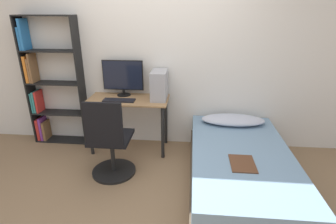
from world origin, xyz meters
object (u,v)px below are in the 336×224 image
object	(u,v)px
office_chair	(110,147)
bookshelf	(46,86)
keyboard	(119,100)
monitor	(123,77)
pc_tower	(159,85)
bed	(240,169)

from	to	relation	value
office_chair	bookshelf	bearing A→B (deg)	144.36
bookshelf	keyboard	bearing A→B (deg)	-12.62
office_chair	keyboard	bearing A→B (deg)	92.56
bookshelf	office_chair	xyz separation A→B (m)	(1.13, -0.81, -0.47)
bookshelf	office_chair	distance (m)	1.47
keyboard	monitor	bearing A→B (deg)	89.53
bookshelf	office_chair	bearing A→B (deg)	-35.64
keyboard	pc_tower	xyz separation A→B (m)	(0.51, 0.15, 0.18)
bed	pc_tower	size ratio (longest dim) A/B	5.27
keyboard	bed	bearing A→B (deg)	-22.85
bed	keyboard	size ratio (longest dim) A/B	4.80
bookshelf	pc_tower	xyz separation A→B (m)	(1.62, -0.10, 0.08)
monitor	office_chair	bearing A→B (deg)	-88.38
office_chair	monitor	distance (m)	1.03
bed	pc_tower	xyz separation A→B (m)	(-0.98, 0.78, 0.72)
pc_tower	keyboard	bearing A→B (deg)	-163.42
bookshelf	monitor	xyz separation A→B (m)	(1.11, 0.01, 0.16)
monitor	keyboard	bearing A→B (deg)	-90.47
office_chair	monitor	bearing A→B (deg)	91.62
bed	office_chair	bearing A→B (deg)	177.44
bookshelf	pc_tower	size ratio (longest dim) A/B	4.77
monitor	pc_tower	world-z (taller)	monitor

